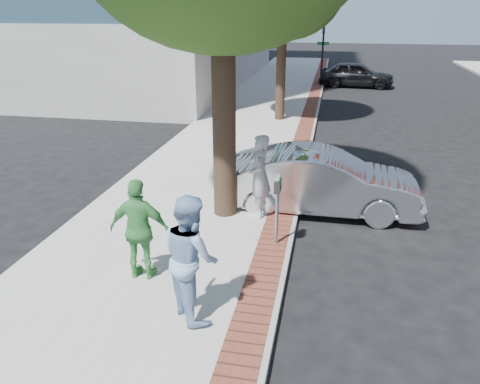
% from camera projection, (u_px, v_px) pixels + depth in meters
% --- Properties ---
extents(ground, '(120.00, 120.00, 0.00)m').
position_uv_depth(ground, '(233.00, 260.00, 9.28)').
color(ground, black).
rests_on(ground, ground).
extents(sidewalk, '(5.00, 60.00, 0.15)m').
position_uv_depth(sidewalk, '(239.00, 144.00, 16.82)').
color(sidewalk, '#9E9991').
rests_on(sidewalk, ground).
extents(brick_strip, '(0.60, 60.00, 0.01)m').
position_uv_depth(brick_strip, '(300.00, 145.00, 16.39)').
color(brick_strip, brown).
rests_on(brick_strip, sidewalk).
extents(curb, '(0.10, 60.00, 0.15)m').
position_uv_depth(curb, '(310.00, 148.00, 16.36)').
color(curb, gray).
rests_on(curb, ground).
extents(office_base, '(18.20, 22.20, 4.00)m').
position_uv_depth(office_base, '(110.00, 50.00, 30.93)').
color(office_base, gray).
rests_on(office_base, ground).
extents(signal_near, '(0.70, 0.15, 3.80)m').
position_uv_depth(signal_near, '(323.00, 49.00, 28.33)').
color(signal_near, black).
rests_on(signal_near, ground).
extents(parking_meter, '(0.12, 0.32, 1.47)m').
position_uv_depth(parking_meter, '(277.00, 196.00, 9.25)').
color(parking_meter, gray).
rests_on(parking_meter, sidewalk).
extents(person_gray, '(0.60, 0.78, 1.93)m').
position_uv_depth(person_gray, '(259.00, 177.00, 10.56)').
color(person_gray, '#A6A6AB').
rests_on(person_gray, sidewalk).
extents(person_officer, '(1.21, 1.24, 2.01)m').
position_uv_depth(person_officer, '(191.00, 257.00, 7.10)').
color(person_officer, '#84A7CD').
rests_on(person_officer, sidewalk).
extents(person_green, '(1.10, 0.49, 1.86)m').
position_uv_depth(person_green, '(140.00, 230.00, 8.13)').
color(person_green, '#449749').
rests_on(person_green, sidewalk).
extents(sedan_silver, '(4.64, 1.64, 1.53)m').
position_uv_depth(sedan_silver, '(322.00, 182.00, 11.25)').
color(sedan_silver, silver).
rests_on(sedan_silver, ground).
extents(bg_car, '(4.63, 2.14, 1.53)m').
position_uv_depth(bg_car, '(356.00, 74.00, 28.85)').
color(bg_car, black).
rests_on(bg_car, ground).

